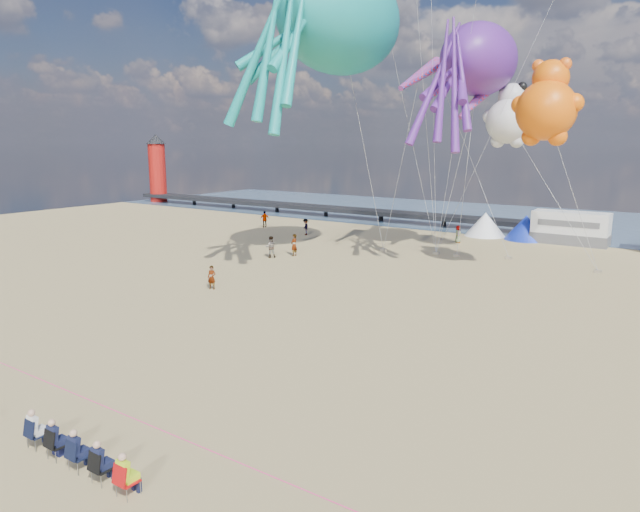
{
  "coord_description": "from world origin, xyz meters",
  "views": [
    {
      "loc": [
        16.37,
        -16.3,
        9.36
      ],
      "look_at": [
        1.1,
        6.0,
        3.92
      ],
      "focal_mm": 32.0,
      "sensor_mm": 36.0,
      "label": 1
    }
  ],
  "objects_px": {
    "beachgoer_5": "(294,245)",
    "beachgoer_7": "(271,247)",
    "lighthouse": "(158,173)",
    "beachgoer_6": "(458,234)",
    "motorhome_0": "(570,228)",
    "sandbag_e": "(436,253)",
    "kite_panda": "(508,121)",
    "kite_teddy_orange": "(546,110)",
    "tent_blue": "(526,227)",
    "standing_person": "(212,277)",
    "sandbag_b": "(457,255)",
    "tent_white": "(485,224)",
    "windsock_left": "(420,75)",
    "beachgoer_3": "(265,219)",
    "beachgoer_2": "(306,227)",
    "kite_octopus_teal": "(340,19)",
    "sandbag_c": "(598,271)",
    "spectator_row": "(79,449)",
    "sandbag_d": "(509,258)",
    "kite_octopus_purple": "(479,59)",
    "windsock_mid": "(442,85)",
    "sandbag_a": "(383,250)",
    "cooler_navy": "(60,449)",
    "windsock_right": "(474,103)"
  },
  "relations": [
    {
      "from": "kite_panda",
      "to": "sandbag_e",
      "type": "bearing_deg",
      "value": 177.22
    },
    {
      "from": "sandbag_a",
      "to": "sandbag_d",
      "type": "height_order",
      "value": "same"
    },
    {
      "from": "lighthouse",
      "to": "kite_octopus_purple",
      "type": "height_order",
      "value": "kite_octopus_purple"
    },
    {
      "from": "tent_white",
      "to": "sandbag_b",
      "type": "distance_m",
      "value": 11.85
    },
    {
      "from": "tent_white",
      "to": "beachgoer_7",
      "type": "bearing_deg",
      "value": -117.77
    },
    {
      "from": "tent_white",
      "to": "beachgoer_5",
      "type": "distance_m",
      "value": 21.42
    },
    {
      "from": "beachgoer_6",
      "to": "kite_teddy_orange",
      "type": "bearing_deg",
      "value": -161.46
    },
    {
      "from": "sandbag_c",
      "to": "sandbag_e",
      "type": "bearing_deg",
      "value": -179.64
    },
    {
      "from": "sandbag_d",
      "to": "sandbag_e",
      "type": "relative_size",
      "value": 1.0
    },
    {
      "from": "spectator_row",
      "to": "sandbag_d",
      "type": "bearing_deg",
      "value": 88.05
    },
    {
      "from": "kite_octopus_teal",
      "to": "beachgoer_2",
      "type": "bearing_deg",
      "value": 158.97
    },
    {
      "from": "cooler_navy",
      "to": "windsock_right",
      "type": "bearing_deg",
      "value": 89.81
    },
    {
      "from": "beachgoer_2",
      "to": "sandbag_a",
      "type": "relative_size",
      "value": 3.34
    },
    {
      "from": "sandbag_e",
      "to": "windsock_mid",
      "type": "height_order",
      "value": "windsock_mid"
    },
    {
      "from": "cooler_navy",
      "to": "kite_octopus_teal",
      "type": "height_order",
      "value": "kite_octopus_teal"
    },
    {
      "from": "beachgoer_6",
      "to": "sandbag_b",
      "type": "bearing_deg",
      "value": 178.71
    },
    {
      "from": "beachgoer_2",
      "to": "beachgoer_3",
      "type": "bearing_deg",
      "value": -154.06
    },
    {
      "from": "tent_blue",
      "to": "beachgoer_2",
      "type": "bearing_deg",
      "value": -153.13
    },
    {
      "from": "lighthouse",
      "to": "beachgoer_6",
      "type": "relative_size",
      "value": 5.51
    },
    {
      "from": "motorhome_0",
      "to": "sandbag_e",
      "type": "xyz_separation_m",
      "value": [
        -8.22,
        -11.74,
        -1.39
      ]
    },
    {
      "from": "kite_panda",
      "to": "lighthouse",
      "type": "bearing_deg",
      "value": 152.31
    },
    {
      "from": "beachgoer_7",
      "to": "sandbag_e",
      "type": "height_order",
      "value": "beachgoer_7"
    },
    {
      "from": "beachgoer_6",
      "to": "sandbag_e",
      "type": "relative_size",
      "value": 3.27
    },
    {
      "from": "lighthouse",
      "to": "sandbag_d",
      "type": "relative_size",
      "value": 18.0
    },
    {
      "from": "tent_white",
      "to": "sandbag_e",
      "type": "xyz_separation_m",
      "value": [
        -0.22,
        -11.74,
        -1.09
      ]
    },
    {
      "from": "standing_person",
      "to": "beachgoer_2",
      "type": "bearing_deg",
      "value": 93.84
    },
    {
      "from": "tent_white",
      "to": "beachgoer_3",
      "type": "xyz_separation_m",
      "value": [
        -22.1,
        -8.02,
        -0.29
      ]
    },
    {
      "from": "sandbag_d",
      "to": "cooler_navy",
      "type": "bearing_deg",
      "value": -93.92
    },
    {
      "from": "spectator_row",
      "to": "tent_white",
      "type": "bearing_deg",
      "value": 94.95
    },
    {
      "from": "tent_blue",
      "to": "spectator_row",
      "type": "distance_m",
      "value": 47.86
    },
    {
      "from": "beachgoer_5",
      "to": "standing_person",
      "type": "bearing_deg",
      "value": 9.73
    },
    {
      "from": "kite_octopus_purple",
      "to": "windsock_mid",
      "type": "xyz_separation_m",
      "value": [
        -3.82,
        2.31,
        -1.48
      ]
    },
    {
      "from": "kite_octopus_purple",
      "to": "windsock_mid",
      "type": "relative_size",
      "value": 2.05
    },
    {
      "from": "kite_octopus_purple",
      "to": "windsock_left",
      "type": "relative_size",
      "value": 1.73
    },
    {
      "from": "beachgoer_5",
      "to": "beachgoer_6",
      "type": "distance_m",
      "value": 16.42
    },
    {
      "from": "lighthouse",
      "to": "standing_person",
      "type": "relative_size",
      "value": 5.82
    },
    {
      "from": "sandbag_e",
      "to": "windsock_mid",
      "type": "bearing_deg",
      "value": 114.38
    },
    {
      "from": "beachgoer_6",
      "to": "kite_panda",
      "type": "bearing_deg",
      "value": -155.7
    },
    {
      "from": "beachgoer_5",
      "to": "beachgoer_7",
      "type": "xyz_separation_m",
      "value": [
        -1.18,
        -1.62,
        -0.04
      ]
    },
    {
      "from": "spectator_row",
      "to": "sandbag_a",
      "type": "bearing_deg",
      "value": 104.05
    },
    {
      "from": "beachgoer_5",
      "to": "kite_teddy_orange",
      "type": "relative_size",
      "value": 0.28
    },
    {
      "from": "standing_person",
      "to": "windsock_right",
      "type": "distance_m",
      "value": 23.32
    },
    {
      "from": "beachgoer_2",
      "to": "kite_octopus_teal",
      "type": "distance_m",
      "value": 22.65
    },
    {
      "from": "sandbag_b",
      "to": "windsock_left",
      "type": "bearing_deg",
      "value": -129.62
    },
    {
      "from": "kite_teddy_orange",
      "to": "tent_blue",
      "type": "bearing_deg",
      "value": 116.44
    },
    {
      "from": "standing_person",
      "to": "sandbag_e",
      "type": "bearing_deg",
      "value": 52.67
    },
    {
      "from": "beachgoer_3",
      "to": "sandbag_e",
      "type": "distance_m",
      "value": 22.22
    },
    {
      "from": "beachgoer_3",
      "to": "kite_teddy_orange",
      "type": "height_order",
      "value": "kite_teddy_orange"
    },
    {
      "from": "spectator_row",
      "to": "beachgoer_3",
      "type": "bearing_deg",
      "value": 123.39
    },
    {
      "from": "tent_blue",
      "to": "kite_octopus_teal",
      "type": "distance_m",
      "value": 27.59
    }
  ]
}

